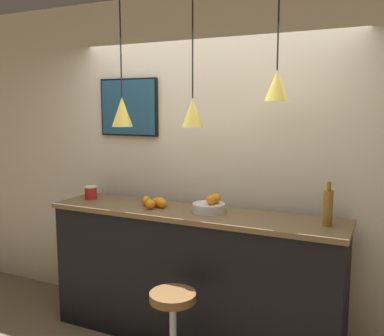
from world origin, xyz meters
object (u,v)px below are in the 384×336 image
Objects in this scene: fruit_bowl at (210,206)px; mounted_tv at (129,107)px; bar_stool at (173,325)px; spread_jar at (91,193)px; juice_bottle at (328,207)px.

fruit_bowl is 0.43× the size of mounted_tv.
bar_stool is 2.48× the size of fruit_bowl.
mounted_tv is at bearing 161.75° from fruit_bowl.
mounted_tv is at bearing 55.38° from spread_jar.
spread_jar is 0.86m from mounted_tv.
juice_bottle is at bearing 30.26° from bar_stool.
bar_stool is 2.03× the size of juice_bottle.
bar_stool is at bearing -43.49° from mounted_tv.
bar_stool is 1.98m from mounted_tv.
bar_stool is at bearing -149.74° from juice_bottle.
mounted_tv reaches higher than fruit_bowl.
juice_bottle reaches higher than bar_stool.
fruit_bowl is 2.16× the size of spread_jar.
spread_jar is at bearing 154.08° from bar_stool.
fruit_bowl is 1.18m from spread_jar.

